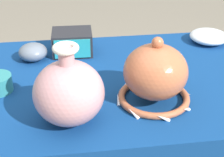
% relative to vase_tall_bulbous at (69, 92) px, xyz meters
% --- Properties ---
extents(display_table, '(1.23, 0.77, 0.77)m').
position_rel_vase_tall_bulbous_xyz_m(display_table, '(0.13, 0.22, -0.18)').
color(display_table, olive).
rests_on(display_table, ground_plane).
extents(vase_tall_bulbous, '(0.21, 0.21, 0.24)m').
position_rel_vase_tall_bulbous_xyz_m(vase_tall_bulbous, '(0.00, 0.00, 0.00)').
color(vase_tall_bulbous, '#D19399').
rests_on(vase_tall_bulbous, display_table).
extents(vase_dome_bell, '(0.25, 0.25, 0.23)m').
position_rel_vase_tall_bulbous_xyz_m(vase_dome_bell, '(0.27, 0.07, -0.01)').
color(vase_dome_bell, '#BC6642').
rests_on(vase_dome_bell, display_table).
extents(mosaic_tile_box, '(0.17, 0.14, 0.09)m').
position_rel_vase_tall_bulbous_xyz_m(mosaic_tile_box, '(0.02, 0.47, -0.05)').
color(mosaic_tile_box, '#232328').
rests_on(mosaic_tile_box, display_table).
extents(bowl_shallow_slate, '(0.11, 0.11, 0.07)m').
position_rel_vase_tall_bulbous_xyz_m(bowl_shallow_slate, '(-0.13, 0.43, -0.06)').
color(bowl_shallow_slate, slate).
rests_on(bowl_shallow_slate, display_table).
extents(bowl_shallow_porcelain, '(0.17, 0.17, 0.05)m').
position_rel_vase_tall_bulbous_xyz_m(bowl_shallow_porcelain, '(0.63, 0.50, -0.07)').
color(bowl_shallow_porcelain, white).
rests_on(bowl_shallow_porcelain, display_table).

